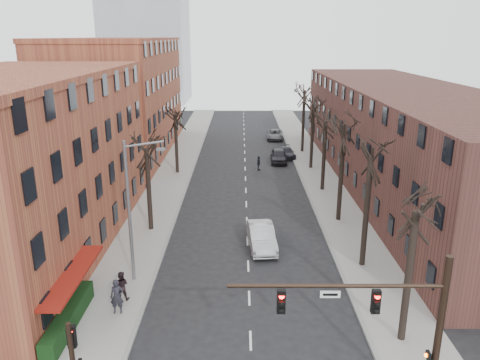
{
  "coord_description": "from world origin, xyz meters",
  "views": [
    {
      "loc": [
        -0.49,
        -16.18,
        14.75
      ],
      "look_at": [
        -0.56,
        18.58,
        4.0
      ],
      "focal_mm": 35.0,
      "sensor_mm": 36.0,
      "label": 1
    }
  ],
  "objects_px": {
    "silver_sedan": "(261,237)",
    "parked_car_near": "(279,156)",
    "pedestrian_a": "(117,297)",
    "parked_car_mid": "(287,152)"
  },
  "relations": [
    {
      "from": "parked_car_near",
      "to": "pedestrian_a",
      "type": "relative_size",
      "value": 2.39
    },
    {
      "from": "parked_car_mid",
      "to": "silver_sedan",
      "type": "bearing_deg",
      "value": -104.29
    },
    {
      "from": "silver_sedan",
      "to": "parked_car_near",
      "type": "relative_size",
      "value": 1.07
    },
    {
      "from": "silver_sedan",
      "to": "parked_car_mid",
      "type": "height_order",
      "value": "silver_sedan"
    },
    {
      "from": "silver_sedan",
      "to": "parked_car_mid",
      "type": "relative_size",
      "value": 1.16
    },
    {
      "from": "parked_car_near",
      "to": "parked_car_mid",
      "type": "distance_m",
      "value": 2.69
    },
    {
      "from": "silver_sedan",
      "to": "pedestrian_a",
      "type": "height_order",
      "value": "pedestrian_a"
    },
    {
      "from": "silver_sedan",
      "to": "parked_car_mid",
      "type": "xyz_separation_m",
      "value": [
        4.3,
        26.36,
        -0.2
      ]
    },
    {
      "from": "parked_car_near",
      "to": "parked_car_mid",
      "type": "height_order",
      "value": "parked_car_near"
    },
    {
      "from": "parked_car_near",
      "to": "pedestrian_a",
      "type": "bearing_deg",
      "value": -107.64
    }
  ]
}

